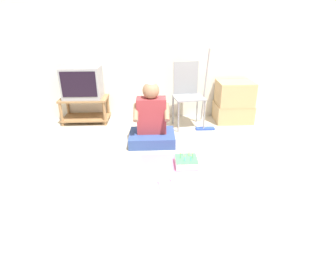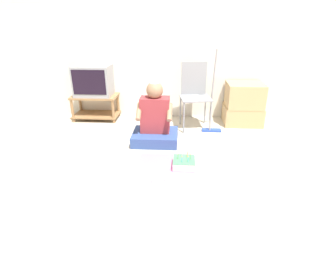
# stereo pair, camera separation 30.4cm
# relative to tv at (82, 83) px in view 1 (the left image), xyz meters

# --- Properties ---
(ground_plane) EXTENTS (16.00, 16.00, 0.00)m
(ground_plane) POSITION_rel_tv_xyz_m (1.56, -1.74, -0.64)
(ground_plane) COLOR #BCB29E
(wall_back) EXTENTS (6.40, 0.06, 2.55)m
(wall_back) POSITION_rel_tv_xyz_m (1.56, 0.23, 0.64)
(wall_back) COLOR silver
(wall_back) RESTS_ON ground_plane
(tv_stand) EXTENTS (0.72, 0.41, 0.40)m
(tv_stand) POSITION_rel_tv_xyz_m (0.00, -0.00, -0.40)
(tv_stand) COLOR #997047
(tv_stand) RESTS_ON ground_plane
(tv) EXTENTS (0.57, 0.39, 0.47)m
(tv) POSITION_rel_tv_xyz_m (0.00, 0.00, 0.00)
(tv) COLOR #99999E
(tv) RESTS_ON tv_stand
(folding_chair) EXTENTS (0.48, 0.45, 0.96)m
(folding_chair) POSITION_rel_tv_xyz_m (1.59, -0.22, -0.08)
(folding_chair) COLOR gray
(folding_chair) RESTS_ON ground_plane
(cardboard_box_stack) EXTENTS (0.58, 0.47, 0.64)m
(cardboard_box_stack) POSITION_rel_tv_xyz_m (2.36, -0.07, -0.32)
(cardboard_box_stack) COLOR tan
(cardboard_box_stack) RESTS_ON ground_plane
(dust_mop) EXTENTS (0.28, 0.42, 1.18)m
(dust_mop) POSITION_rel_tv_xyz_m (1.85, -0.32, -0.29)
(dust_mop) COLOR #2D4CB2
(dust_mop) RESTS_ON ground_plane
(person_seated) EXTENTS (0.59, 0.48, 0.88)m
(person_seated) POSITION_rel_tv_xyz_m (1.06, -0.81, -0.35)
(person_seated) COLOR #334C8C
(person_seated) RESTS_ON ground_plane
(party_cloth) EXTENTS (1.21, 0.82, 0.01)m
(party_cloth) POSITION_rel_tv_xyz_m (1.52, -1.59, -0.63)
(party_cloth) COLOR pink
(party_cloth) RESTS_ON ground_plane
(birthday_cake) EXTENTS (0.25, 0.25, 0.16)m
(birthday_cake) POSITION_rel_tv_xyz_m (1.45, -1.46, -0.59)
(birthday_cake) COLOR silver
(birthday_cake) RESTS_ON party_cloth
(plastic_spoon_near) EXTENTS (0.04, 0.15, 0.01)m
(plastic_spoon_near) POSITION_rel_tv_xyz_m (1.26, -1.75, -0.63)
(plastic_spoon_near) COLOR white
(plastic_spoon_near) RESTS_ON party_cloth
(plastic_spoon_far) EXTENTS (0.04, 0.15, 0.01)m
(plastic_spoon_far) POSITION_rel_tv_xyz_m (1.13, -1.78, -0.63)
(plastic_spoon_far) COLOR white
(plastic_spoon_far) RESTS_ON party_cloth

